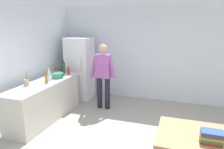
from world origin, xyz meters
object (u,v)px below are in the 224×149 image
object	(u,v)px
cooking_pot	(58,76)
book_stack	(211,137)
bottle_oil_amber	(46,79)
bottle_water_clear	(49,76)
utensil_jar	(27,82)
bottle_wine_green	(64,67)
dining_table	(210,142)
bottle_sauce_red	(68,71)
bottle_beer_brown	(56,71)
person	(103,72)
refrigerator	(80,69)

from	to	relation	value
cooking_pot	book_stack	xyz separation A→B (m)	(3.30, -1.69, -0.13)
bottle_oil_amber	bottle_water_clear	size ratio (longest dim) A/B	0.93
utensil_jar	bottle_wine_green	xyz separation A→B (m)	(0.11, 1.33, 0.07)
dining_table	bottle_sauce_red	size ratio (longest dim) A/B	5.83
dining_table	utensil_jar	bearing A→B (deg)	168.19
dining_table	bottle_oil_amber	xyz separation A→B (m)	(-3.29, 1.04, 0.34)
bottle_sauce_red	bottle_beer_brown	distance (m)	0.33
dining_table	bottle_wine_green	distance (m)	4.06
person	cooking_pot	distance (m)	1.14
cooking_pot	bottle_oil_amber	bearing A→B (deg)	-86.06
refrigerator	bottle_water_clear	xyz separation A→B (m)	(-0.05, -1.44, 0.13)
dining_table	cooking_pot	bearing A→B (deg)	155.05
person	bottle_beer_brown	world-z (taller)	person
utensil_jar	bottle_water_clear	bearing A→B (deg)	66.34
dining_table	bottle_oil_amber	bearing A→B (deg)	162.50
bottle_sauce_red	book_stack	size ratio (longest dim) A/B	0.85
person	utensil_jar	size ratio (longest dim) A/B	5.31
bottle_sauce_red	bottle_wine_green	size ratio (longest dim) A/B	0.71
refrigerator	cooking_pot	size ratio (longest dim) A/B	4.50
person	book_stack	world-z (taller)	person
bottle_oil_amber	bottle_beer_brown	size ratio (longest dim) A/B	1.08
cooking_pot	bottle_wine_green	xyz separation A→B (m)	(-0.14, 0.53, 0.09)
cooking_pot	bottle_water_clear	bearing A→B (deg)	-96.67
bottle_wine_green	book_stack	bearing A→B (deg)	-32.82
refrigerator	bottle_oil_amber	distance (m)	1.67
bottle_oil_amber	refrigerator	bearing A→B (deg)	90.51
refrigerator	bottle_water_clear	bearing A→B (deg)	-92.13
cooking_pot	bottle_water_clear	distance (m)	0.30
person	cooking_pot	size ratio (longest dim) A/B	4.25
bottle_oil_amber	bottle_beer_brown	xyz separation A→B (m)	(-0.25, 0.75, -0.01)
refrigerator	cooking_pot	world-z (taller)	refrigerator
utensil_jar	refrigerator	bearing A→B (deg)	81.92
cooking_pot	bottle_sauce_red	size ratio (longest dim) A/B	1.67
bottle_beer_brown	book_stack	size ratio (longest dim) A/B	0.92
book_stack	cooking_pot	bearing A→B (deg)	152.91
refrigerator	cooking_pot	xyz separation A→B (m)	(-0.02, -1.16, 0.06)
refrigerator	cooking_pot	distance (m)	1.16
cooking_pot	bottle_sauce_red	xyz separation A→B (m)	(0.09, 0.38, 0.04)
refrigerator	person	bearing A→B (deg)	-30.23
bottle_beer_brown	bottle_water_clear	xyz separation A→B (m)	(0.18, -0.53, 0.02)
refrigerator	utensil_jar	bearing A→B (deg)	-98.08
bottle_wine_green	bottle_sauce_red	bearing A→B (deg)	-34.23
dining_table	bottle_oil_amber	size ratio (longest dim) A/B	5.00
person	bottle_oil_amber	bearing A→B (deg)	-130.09
person	dining_table	world-z (taller)	person
bottle_sauce_red	bottle_oil_amber	bearing A→B (deg)	-93.34
bottle_wine_green	bottle_oil_amber	bearing A→B (deg)	-80.30
person	bottle_sauce_red	world-z (taller)	person
dining_table	utensil_jar	world-z (taller)	utensil_jar
bottle_oil_amber	bottle_wine_green	distance (m)	1.06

